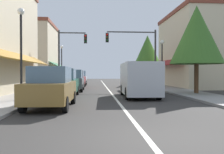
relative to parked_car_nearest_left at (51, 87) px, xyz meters
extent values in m
plane|color=#33302D|center=(3.08, 12.62, -0.88)|extent=(80.00, 80.00, 0.00)
cube|color=#A39E99|center=(-2.42, 12.62, -0.82)|extent=(2.60, 56.00, 0.12)
cube|color=gray|center=(8.58, 12.62, -0.82)|extent=(2.60, 56.00, 0.12)
cube|color=silver|center=(3.08, 12.62, -0.88)|extent=(0.14, 52.00, 0.01)
cube|color=slate|center=(-3.78, 6.62, 0.52)|extent=(0.08, 10.64, 1.80)
cube|color=olive|center=(-3.17, 6.62, 1.72)|extent=(1.27, 11.76, 0.73)
cube|color=slate|center=(-3.78, 9.70, 5.13)|extent=(0.08, 1.10, 1.30)
cube|color=beige|center=(12.77, 14.62, 2.86)|extent=(5.78, 10.00, 7.47)
cube|color=brown|center=(12.77, 14.62, 6.79)|extent=(5.98, 10.20, 0.40)
cube|color=slate|center=(9.94, 14.62, 0.52)|extent=(0.08, 7.60, 1.80)
cube|color=maroon|center=(9.33, 14.62, 1.72)|extent=(1.27, 8.40, 0.73)
cube|color=slate|center=(9.94, 12.42, 4.50)|extent=(0.08, 1.10, 1.30)
cube|color=slate|center=(9.94, 16.82, 4.50)|extent=(0.08, 1.10, 1.30)
cube|color=#BCAD8E|center=(-6.56, 22.62, 2.97)|extent=(5.70, 8.00, 7.70)
cube|color=brown|center=(-6.56, 22.62, 7.02)|extent=(5.90, 8.20, 0.40)
cube|color=slate|center=(-3.78, 22.62, 0.52)|extent=(0.08, 6.08, 1.80)
cube|color=#194C2D|center=(-3.17, 22.62, 1.72)|extent=(1.27, 6.72, 0.73)
cube|color=slate|center=(-3.78, 20.86, 4.66)|extent=(0.08, 1.10, 1.30)
cube|color=slate|center=(-3.78, 24.38, 4.66)|extent=(0.08, 1.10, 1.30)
cube|color=brown|center=(0.00, 0.03, -0.17)|extent=(1.81, 4.14, 0.80)
cube|color=slate|center=(0.00, -0.07, 0.56)|extent=(1.56, 2.03, 0.66)
cylinder|color=black|center=(-0.76, 1.40, -0.57)|extent=(0.21, 0.62, 0.62)
cylinder|color=black|center=(0.82, 1.36, -0.57)|extent=(0.21, 0.62, 0.62)
cylinder|color=black|center=(-0.82, -1.31, -0.57)|extent=(0.21, 0.62, 0.62)
cylinder|color=black|center=(0.76, -1.34, -0.57)|extent=(0.21, 0.62, 0.62)
cube|color=#0F4C33|center=(-0.13, 4.76, -0.17)|extent=(1.73, 4.11, 0.80)
cube|color=slate|center=(-0.13, 4.66, 0.56)|extent=(1.53, 2.01, 0.66)
cylinder|color=black|center=(-0.92, 6.12, -0.57)|extent=(0.20, 0.62, 0.62)
cylinder|color=black|center=(0.67, 6.11, -0.57)|extent=(0.20, 0.62, 0.62)
cylinder|color=black|center=(-0.93, 3.41, -0.57)|extent=(0.20, 0.62, 0.62)
cylinder|color=black|center=(0.66, 3.41, -0.57)|extent=(0.20, 0.62, 0.62)
cube|color=#4C5156|center=(0.04, 9.73, -0.17)|extent=(1.74, 4.11, 0.80)
cube|color=slate|center=(0.04, 9.63, 0.56)|extent=(1.53, 2.01, 0.66)
cylinder|color=black|center=(-0.76, 11.08, -0.57)|extent=(0.20, 0.62, 0.62)
cylinder|color=black|center=(0.82, 11.09, -0.57)|extent=(0.20, 0.62, 0.62)
cylinder|color=black|center=(-0.75, 8.37, -0.57)|extent=(0.20, 0.62, 0.62)
cylinder|color=black|center=(0.83, 8.38, -0.57)|extent=(0.20, 0.62, 0.62)
cube|color=maroon|center=(-0.06, 14.99, -0.17)|extent=(1.73, 4.10, 0.80)
cube|color=slate|center=(-0.06, 14.89, 0.56)|extent=(1.52, 2.00, 0.66)
cylinder|color=black|center=(-0.85, 16.34, -0.57)|extent=(0.20, 0.62, 0.62)
cylinder|color=black|center=(0.74, 16.34, -0.57)|extent=(0.20, 0.62, 0.62)
cylinder|color=black|center=(-0.85, 13.64, -0.57)|extent=(0.20, 0.62, 0.62)
cylinder|color=black|center=(0.73, 13.63, -0.57)|extent=(0.20, 0.62, 0.62)
cube|color=silver|center=(-0.05, 19.83, -0.17)|extent=(1.78, 4.12, 0.80)
cube|color=slate|center=(-0.05, 19.73, 0.56)|extent=(1.55, 2.02, 0.66)
cylinder|color=black|center=(-0.86, 21.17, -0.57)|extent=(0.21, 0.62, 0.62)
cylinder|color=black|center=(0.72, 21.20, -0.57)|extent=(0.21, 0.62, 0.62)
cylinder|color=black|center=(-0.82, 18.47, -0.57)|extent=(0.21, 0.62, 0.62)
cylinder|color=black|center=(0.76, 18.49, -0.57)|extent=(0.21, 0.62, 0.62)
cube|color=#B2B7BC|center=(4.61, 4.34, 0.29)|extent=(2.10, 5.05, 1.90)
cube|color=slate|center=(4.68, 6.74, 0.72)|extent=(1.73, 0.32, 0.84)
cube|color=black|center=(4.68, 6.92, -0.40)|extent=(1.87, 0.25, 0.24)
cylinder|color=black|center=(3.77, 5.92, -0.52)|extent=(0.26, 0.73, 0.72)
cylinder|color=black|center=(5.53, 5.87, -0.52)|extent=(0.26, 0.73, 0.72)
cylinder|color=black|center=(3.69, 2.82, -0.52)|extent=(0.26, 0.73, 0.72)
cylinder|color=black|center=(5.45, 2.77, -0.52)|extent=(0.26, 0.73, 0.72)
cylinder|color=#333333|center=(7.88, 13.30, 2.02)|extent=(0.18, 0.18, 5.80)
cylinder|color=#333333|center=(5.47, 13.30, 4.67)|extent=(4.82, 0.12, 0.12)
cube|color=black|center=(3.07, 13.12, 4.07)|extent=(0.30, 0.24, 0.90)
sphere|color=red|center=(3.07, 12.99, 4.35)|extent=(0.20, 0.20, 0.20)
sphere|color=#3D2D0C|center=(3.07, 12.99, 4.07)|extent=(0.20, 0.20, 0.20)
sphere|color=#0C3316|center=(3.07, 12.99, 3.79)|extent=(0.20, 0.20, 0.20)
cylinder|color=#333333|center=(-1.72, 14.00, 2.01)|extent=(0.18, 0.18, 5.77)
cylinder|color=#333333|center=(-0.39, 14.00, 4.64)|extent=(2.65, 0.12, 0.12)
cube|color=black|center=(0.94, 13.82, 4.04)|extent=(0.30, 0.24, 0.90)
sphere|color=red|center=(0.94, 13.69, 4.32)|extent=(0.20, 0.20, 0.20)
sphere|color=#3D2D0C|center=(0.94, 13.69, 4.04)|extent=(0.20, 0.20, 0.20)
sphere|color=#0C3316|center=(0.94, 13.69, 3.76)|extent=(0.20, 0.20, 0.20)
cylinder|color=black|center=(-1.93, 2.29, 1.37)|extent=(0.12, 0.12, 4.51)
sphere|color=white|center=(-1.93, 2.29, 3.81)|extent=(0.36, 0.36, 0.36)
cylinder|color=black|center=(7.95, 11.11, 1.19)|extent=(0.12, 0.12, 4.13)
sphere|color=white|center=(7.95, 11.11, 3.44)|extent=(0.36, 0.36, 0.36)
cylinder|color=black|center=(-2.05, 18.43, 1.31)|extent=(0.12, 0.12, 4.39)
sphere|color=white|center=(-2.05, 18.43, 3.69)|extent=(0.36, 0.36, 0.36)
cylinder|color=#4C331E|center=(8.85, 5.68, 0.46)|extent=(0.30, 0.30, 2.68)
cone|color=#386626|center=(8.85, 5.68, 3.26)|extent=(3.65, 3.65, 4.02)
cylinder|color=#4C331E|center=(8.98, 22.00, 0.59)|extent=(0.30, 0.30, 2.94)
cone|color=#386626|center=(8.98, 22.00, 3.61)|extent=(3.86, 3.86, 4.25)
camera|label=1|loc=(1.89, -10.62, 0.63)|focal=39.05mm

